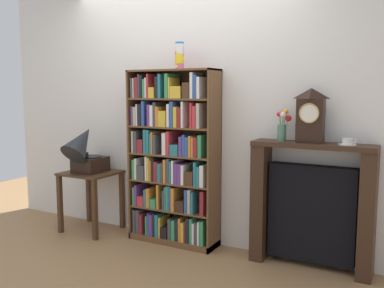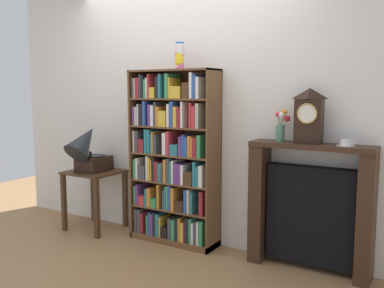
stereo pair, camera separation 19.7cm
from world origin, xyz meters
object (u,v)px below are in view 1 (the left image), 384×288
object	(u,v)px
side_table_left	(91,186)
mantel_clock	(311,115)
fireplace_mantel	(311,207)
teacup_with_saucer	(348,142)
gramophone	(85,150)
flower_vase	(283,125)
cup_stack	(180,56)
bookshelf	(172,163)

from	to	relation	value
side_table_left	mantel_clock	distance (m)	2.40
fireplace_mantel	teacup_with_saucer	size ratio (longest dim) A/B	7.57
mantel_clock	gramophone	bearing A→B (deg)	-174.79
flower_vase	teacup_with_saucer	xyz separation A→B (m)	(0.53, -0.01, -0.11)
flower_vase	teacup_with_saucer	distance (m)	0.54
cup_stack	fireplace_mantel	size ratio (longest dim) A/B	0.23
cup_stack	teacup_with_saucer	distance (m)	1.67
side_table_left	flower_vase	distance (m)	2.15
fireplace_mantel	flower_vase	world-z (taller)	flower_vase
cup_stack	gramophone	world-z (taller)	cup_stack
cup_stack	gramophone	size ratio (longest dim) A/B	0.44
fireplace_mantel	flower_vase	xyz separation A→B (m)	(-0.26, -0.01, 0.68)
gramophone	mantel_clock	world-z (taller)	mantel_clock
gramophone	fireplace_mantel	world-z (taller)	gramophone
side_table_left	flower_vase	world-z (taller)	flower_vase
bookshelf	mantel_clock	world-z (taller)	bookshelf
bookshelf	side_table_left	bearing A→B (deg)	-173.81
mantel_clock	teacup_with_saucer	bearing A→B (deg)	0.48
gramophone	flower_vase	world-z (taller)	flower_vase
fireplace_mantel	flower_vase	distance (m)	0.73
bookshelf	side_table_left	distance (m)	1.00
bookshelf	cup_stack	xyz separation A→B (m)	(0.10, -0.02, 1.02)
mantel_clock	teacup_with_saucer	size ratio (longest dim) A/B	3.17
bookshelf	cup_stack	world-z (taller)	cup_stack
teacup_with_saucer	flower_vase	bearing A→B (deg)	178.58
cup_stack	side_table_left	distance (m)	1.70
cup_stack	flower_vase	world-z (taller)	cup_stack
mantel_clock	fireplace_mantel	bearing A→B (deg)	38.19
fireplace_mantel	side_table_left	bearing A→B (deg)	-176.35
fireplace_mantel	flower_vase	size ratio (longest dim) A/B	3.94
teacup_with_saucer	bookshelf	bearing A→B (deg)	-179.18
cup_stack	mantel_clock	xyz separation A→B (m)	(1.21, 0.04, -0.52)
side_table_left	flower_vase	xyz separation A→B (m)	(2.03, 0.14, 0.72)
gramophone	teacup_with_saucer	world-z (taller)	gramophone
teacup_with_saucer	gramophone	bearing A→B (deg)	-175.34
gramophone	fireplace_mantel	distance (m)	2.33
side_table_left	gramophone	size ratio (longest dim) A/B	1.14
bookshelf	gramophone	size ratio (longest dim) A/B	3.03
side_table_left	fireplace_mantel	xyz separation A→B (m)	(2.29, 0.15, 0.04)
gramophone	flower_vase	distance (m)	2.06
side_table_left	teacup_with_saucer	xyz separation A→B (m)	(2.55, 0.13, 0.60)
flower_vase	teacup_with_saucer	size ratio (longest dim) A/B	1.92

